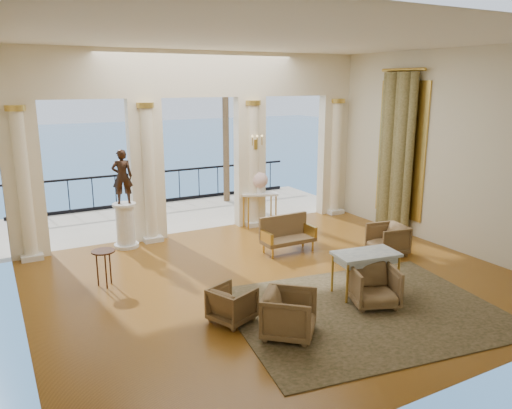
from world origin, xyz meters
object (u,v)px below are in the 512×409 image
armchair_b (374,284)px  armchair_c (388,238)px  game_table (366,257)px  console_table (260,199)px  statue (122,177)px  armchair_a (289,312)px  side_table (103,256)px  settee (286,234)px  armchair_d (232,303)px  pedestal (125,226)px

armchair_b → armchair_c: bearing=63.5°
armchair_b → game_table: 0.58m
console_table → statue: bearing=-155.0°
armchair_a → game_table: bearing=-30.1°
armchair_a → side_table: 3.88m
armchair_b → game_table: game_table is taller
armchair_c → game_table: game_table is taller
armchair_a → statue: bearing=53.1°
armchair_a → statue: size_ratio=0.62×
armchair_a → settee: settee is taller
armchair_c → statue: bearing=-114.9°
armchair_d → game_table: 2.62m
side_table → armchair_a: bearing=-58.4°
armchair_a → side_table: bearing=73.4°
game_table → console_table: console_table is taller
pedestal → side_table: (-0.94, -2.11, 0.10)m
game_table → pedestal: 5.68m
armchair_a → pedestal: bearing=53.1°
armchair_b → armchair_d: armchair_b is taller
armchair_c → settee: settee is taller
armchair_c → pedestal: size_ratio=0.72×
side_table → statue: bearing=65.9°
game_table → armchair_d: bearing=-176.0°
armchair_b → statue: 6.10m
statue → pedestal: bearing=11.7°
settee → statue: 3.95m
armchair_d → side_table: size_ratio=0.91×
armchair_d → console_table: size_ratio=0.63×
armchair_c → side_table: bearing=-92.9°
settee → armchair_d: bearing=-135.9°
armchair_d → pedestal: pedestal is taller
armchair_c → console_table: 3.66m
pedestal → statue: statue is taller
armchair_b → armchair_d: 2.48m
settee → pedestal: (-3.14, 2.03, 0.10)m
armchair_c → side_table: size_ratio=1.07×
armchair_a → armchair_c: size_ratio=1.03×
armchair_c → statue: 6.14m
console_table → side_table: 5.04m
armchair_c → console_table: bearing=-148.8°
armchair_d → console_table: 5.55m
armchair_c → armchair_a: bearing=-53.4°
armchair_c → side_table: 6.08m
settee → console_table: bearing=77.4°
game_table → side_table: size_ratio=1.74×
armchair_a → pedestal: 5.52m
armchair_a → armchair_b: armchair_a is taller
console_table → pedestal: bearing=-155.0°
armchair_b → statue: size_ratio=0.62×
armchair_d → pedestal: size_ratio=0.61×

